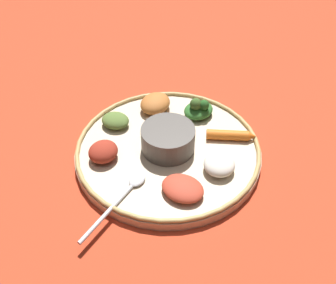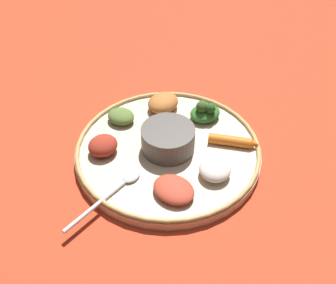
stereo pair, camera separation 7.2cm
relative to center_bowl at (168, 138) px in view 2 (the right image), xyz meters
The scene contains 12 objects.
ground_plane 0.04m from the center_bowl, ahead, with size 2.40×2.40×0.00m, color #B7381E.
platter 0.03m from the center_bowl, ahead, with size 0.34×0.34×0.02m, color #C6B293.
platter_rim 0.02m from the center_bowl, ahead, with size 0.34×0.34×0.01m, color tan.
center_bowl is the anchor object (origin of this frame).
spoon 0.14m from the center_bowl, 163.36° to the right, with size 0.16×0.06×0.01m.
greens_pile 0.11m from the center_bowl, 16.34° to the left, with size 0.06×0.05×0.04m.
carrot_near_spoon 0.12m from the center_bowl, 29.21° to the right, with size 0.08×0.08×0.02m.
mound_chickpea 0.12m from the center_bowl, 61.64° to the left, with size 0.07×0.06×0.03m, color #B2662D.
mound_rice_white 0.10m from the center_bowl, 73.36° to the right, with size 0.06×0.05×0.03m, color silver.
mound_beet 0.12m from the center_bowl, 151.64° to the left, with size 0.05×0.05×0.03m, color maroon.
mound_collards 0.12m from the center_bowl, 106.64° to the left, with size 0.05×0.05×0.02m, color #567033.
mound_berbere_red 0.11m from the center_bowl, 118.36° to the right, with size 0.07×0.06×0.02m, color #B73D28.
Camera 2 is at (-0.29, -0.44, 0.52)m, focal length 42.52 mm.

